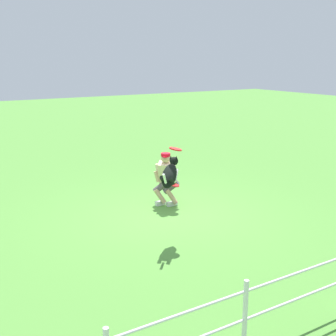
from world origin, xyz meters
name	(u,v)px	position (x,y,z in m)	size (l,w,h in m)	color
ground_plane	(172,216)	(0.00, 0.00, 0.00)	(60.00, 60.00, 0.00)	#53923A
person	(166,177)	(-0.28, -0.69, 0.70)	(0.59, 0.71, 1.29)	silver
dog	(170,174)	(0.76, 1.15, 1.33)	(0.76, 0.77, 0.57)	black
frisbee_flying	(176,149)	(0.58, 1.05, 1.77)	(0.25, 0.25, 0.02)	red
frisbee_held	(174,185)	(-0.26, -0.31, 0.61)	(0.24, 0.24, 0.02)	red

